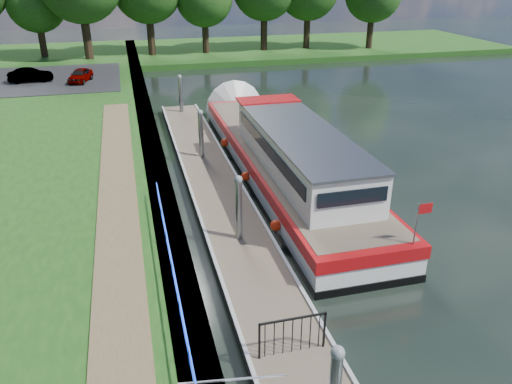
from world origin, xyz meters
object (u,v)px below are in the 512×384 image
object	(u,v)px
pontoon	(218,194)
car_a	(80,75)
barge	(280,154)
car_b	(30,75)

from	to	relation	value
pontoon	car_a	distance (m)	24.15
pontoon	barge	xyz separation A→B (m)	(3.60, 2.04, 0.90)
pontoon	barge	size ratio (longest dim) A/B	1.42
pontoon	barge	bearing A→B (deg)	29.61
car_b	pontoon	bearing A→B (deg)	-159.07
pontoon	car_b	xyz separation A→B (m)	(-11.09, 24.00, 1.22)
car_a	car_b	world-z (taller)	car_b
barge	car_b	distance (m)	26.42
pontoon	car_a	xyz separation A→B (m)	(-7.13, 23.04, 1.19)
car_b	car_a	bearing A→B (deg)	-107.42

